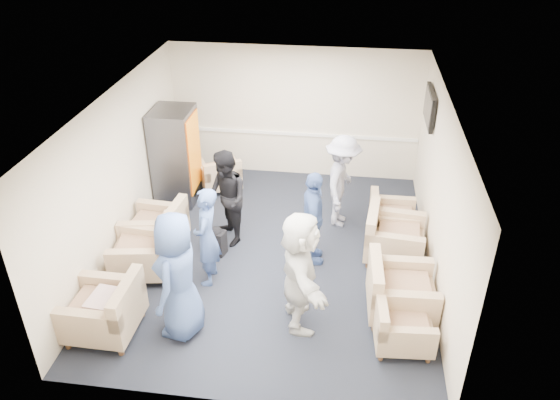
# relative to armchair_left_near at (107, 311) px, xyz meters

# --- Properties ---
(floor) EXTENTS (6.00, 6.00, 0.00)m
(floor) POSITION_rel_armchair_left_near_xyz_m (1.98, 2.07, -0.37)
(floor) COLOR black
(floor) RESTS_ON ground
(ceiling) EXTENTS (6.00, 6.00, 0.00)m
(ceiling) POSITION_rel_armchair_left_near_xyz_m (1.98, 2.07, 2.33)
(ceiling) COLOR white
(ceiling) RESTS_ON back_wall
(back_wall) EXTENTS (5.00, 0.02, 2.70)m
(back_wall) POSITION_rel_armchair_left_near_xyz_m (1.98, 5.07, 0.98)
(back_wall) COLOR beige
(back_wall) RESTS_ON floor
(front_wall) EXTENTS (5.00, 0.02, 2.70)m
(front_wall) POSITION_rel_armchair_left_near_xyz_m (1.98, -0.93, 0.98)
(front_wall) COLOR beige
(front_wall) RESTS_ON floor
(left_wall) EXTENTS (0.02, 6.00, 2.70)m
(left_wall) POSITION_rel_armchair_left_near_xyz_m (-0.52, 2.07, 0.98)
(left_wall) COLOR beige
(left_wall) RESTS_ON floor
(right_wall) EXTENTS (0.02, 6.00, 2.70)m
(right_wall) POSITION_rel_armchair_left_near_xyz_m (4.48, 2.07, 0.98)
(right_wall) COLOR beige
(right_wall) RESTS_ON floor
(chair_rail) EXTENTS (4.98, 0.04, 0.06)m
(chair_rail) POSITION_rel_armchair_left_near_xyz_m (1.98, 5.05, 0.53)
(chair_rail) COLOR white
(chair_rail) RESTS_ON back_wall
(tv) EXTENTS (0.10, 1.00, 0.58)m
(tv) POSITION_rel_armchair_left_near_xyz_m (4.42, 3.87, 1.68)
(tv) COLOR black
(tv) RESTS_ON right_wall
(armchair_left_near) EXTENTS (0.94, 0.94, 0.73)m
(armchair_left_near) POSITION_rel_armchair_left_near_xyz_m (0.00, 0.00, 0.00)
(armchair_left_near) COLOR tan
(armchair_left_near) RESTS_ON floor
(armchair_left_mid) EXTENTS (1.06, 1.06, 0.74)m
(armchair_left_mid) POSITION_rel_armchair_left_near_xyz_m (0.08, 1.37, 0.00)
(armchair_left_mid) COLOR tan
(armchair_left_mid) RESTS_ON floor
(armchair_left_far) EXTENTS (0.97, 0.97, 0.72)m
(armchair_left_far) POSITION_rel_armchair_left_near_xyz_m (0.04, 2.02, -0.01)
(armchair_left_far) COLOR tan
(armchair_left_far) RESTS_ON floor
(armchair_right_near) EXTENTS (0.81, 0.81, 0.60)m
(armchair_right_near) POSITION_rel_armchair_left_near_xyz_m (3.91, 0.31, -0.07)
(armchair_right_near) COLOR tan
(armchair_right_near) RESTS_ON floor
(armchair_right_midnear) EXTENTS (0.97, 0.97, 0.75)m
(armchair_right_midnear) POSITION_rel_armchair_left_near_xyz_m (3.90, 0.92, 0.01)
(armchair_right_midnear) COLOR tan
(armchair_right_midnear) RESTS_ON floor
(armchair_right_midfar) EXTENTS (1.01, 1.01, 0.73)m
(armchair_right_midfar) POSITION_rel_armchair_left_near_xyz_m (3.87, 2.29, 0.00)
(armchair_right_midfar) COLOR tan
(armchair_right_midfar) RESTS_ON floor
(armchair_right_far) EXTENTS (0.80, 0.80, 0.64)m
(armchair_right_far) POSITION_rel_armchair_left_near_xyz_m (3.88, 2.93, -0.05)
(armchair_right_far) COLOR tan
(armchair_right_far) RESTS_ON floor
(armchair_corner) EXTENTS (1.01, 1.01, 0.60)m
(armchair_corner) POSITION_rel_armchair_left_near_xyz_m (0.59, 4.16, -0.07)
(armchair_corner) COLOR tan
(armchair_corner) RESTS_ON floor
(vending_machine) EXTENTS (0.75, 0.87, 1.84)m
(vending_machine) POSITION_rel_armchair_left_near_xyz_m (-0.11, 3.69, 0.55)
(vending_machine) COLOR #4D4E55
(vending_machine) RESTS_ON floor
(backpack) EXTENTS (0.35, 0.29, 0.52)m
(backpack) POSITION_rel_armchair_left_near_xyz_m (1.03, 2.00, -0.10)
(backpack) COLOR black
(backpack) RESTS_ON floor
(pillow) EXTENTS (0.40, 0.51, 0.14)m
(pillow) POSITION_rel_armchair_left_near_xyz_m (-0.01, 0.00, 0.19)
(pillow) COLOR beige
(pillow) RESTS_ON armchair_left_near
(person_front_left) EXTENTS (0.70, 0.97, 1.85)m
(person_front_left) POSITION_rel_armchair_left_near_xyz_m (0.99, 0.19, 0.56)
(person_front_left) COLOR #3B558F
(person_front_left) RESTS_ON floor
(person_mid_left) EXTENTS (0.41, 0.60, 1.60)m
(person_mid_left) POSITION_rel_armchair_left_near_xyz_m (1.08, 1.30, 0.43)
(person_mid_left) COLOR #3B558F
(person_mid_left) RESTS_ON floor
(person_back_left) EXTENTS (0.98, 1.03, 1.67)m
(person_back_left) POSITION_rel_armchair_left_near_xyz_m (1.13, 2.39, 0.47)
(person_back_left) COLOR black
(person_back_left) RESTS_ON floor
(person_back_right) EXTENTS (0.79, 1.18, 1.70)m
(person_back_right) POSITION_rel_armchair_left_near_xyz_m (3.02, 3.22, 0.48)
(person_back_right) COLOR beige
(person_back_right) RESTS_ON floor
(person_mid_right) EXTENTS (0.51, 0.98, 1.60)m
(person_mid_right) POSITION_rel_armchair_left_near_xyz_m (2.61, 2.02, 0.43)
(person_mid_right) COLOR #3B558F
(person_mid_right) RESTS_ON floor
(person_front_right) EXTENTS (0.87, 1.72, 1.78)m
(person_front_right) POSITION_rel_armchair_left_near_xyz_m (2.56, 0.55, 0.52)
(person_front_right) COLOR silver
(person_front_right) RESTS_ON floor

